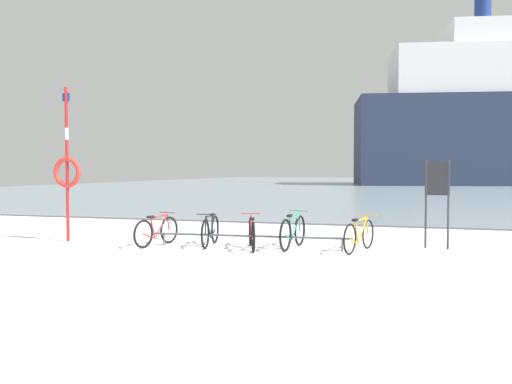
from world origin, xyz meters
The scene contains 9 objects.
ground centered at (0.00, 53.90, -0.04)m, with size 80.00×132.00×0.08m.
bike_rack centered at (-1.18, 4.27, 0.27)m, with size 4.70×0.39×0.31m.
bicycle_0 centered at (-3.43, 3.99, 0.35)m, with size 0.51×1.59×0.78m.
bicycle_1 centered at (-2.18, 4.31, 0.36)m, with size 0.46×1.67×0.80m.
bicycle_2 centered at (-1.10, 4.15, 0.35)m, with size 0.71×1.64×0.79m.
bicycle_3 centered at (-0.21, 4.48, 0.38)m, with size 0.46×1.75×0.85m.
bicycle_4 centered at (1.30, 4.46, 0.36)m, with size 0.61×1.68×0.79m.
info_sign centered at (2.96, 5.43, 1.38)m, with size 0.55×0.14×2.03m.
rescue_post centered at (-5.95, 4.06, 1.84)m, with size 0.79×0.12×3.89m.
Camera 1 is at (2.48, -7.43, 1.81)m, focal length 37.35 mm.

